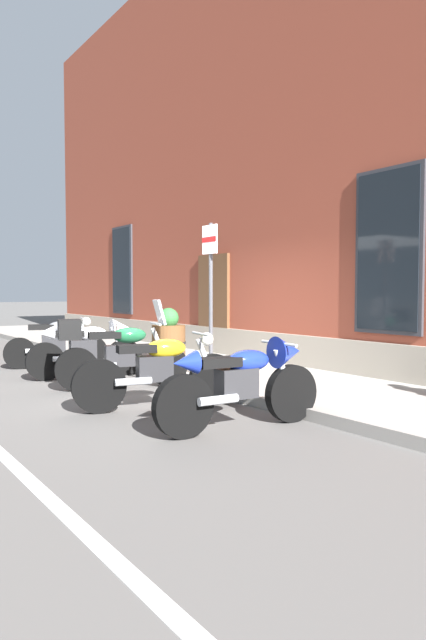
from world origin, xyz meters
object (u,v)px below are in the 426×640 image
object	(u,v)px
motorcycle_grey_naked	(57,343)
motorcycle_yellow_naked	(160,371)
parking_sign	(210,278)
motorcycle_green_touring	(116,352)
barrel_planter	(169,338)
motorcycle_blue_sport	(246,379)
motorcycle_white_sport	(90,346)

from	to	relation	value
motorcycle_grey_naked	motorcycle_yellow_naked	world-z (taller)	motorcycle_grey_naked
motorcycle_grey_naked	parking_sign	xyz separation A→B (m)	(3.58, 1.17, 1.21)
motorcycle_green_touring	motorcycle_yellow_naked	world-z (taller)	motorcycle_green_touring
parking_sign	barrel_planter	bearing A→B (deg)	164.78
motorcycle_green_touring	motorcycle_blue_sport	xyz separation A→B (m)	(3.06, 0.10, -0.02)
motorcycle_white_sport	motorcycle_blue_sport	bearing A→B (deg)	-0.03
motorcycle_green_touring	barrel_planter	world-z (taller)	motorcycle_green_touring
motorcycle_green_touring	parking_sign	world-z (taller)	parking_sign
parking_sign	motorcycle_blue_sport	bearing A→B (deg)	-26.24
motorcycle_green_touring	barrel_planter	bearing A→B (deg)	130.52
motorcycle_yellow_naked	motorcycle_green_touring	bearing A→B (deg)	174.68
motorcycle_blue_sport	parking_sign	xyz separation A→B (m)	(-2.31, 1.14, 1.15)
motorcycle_yellow_naked	barrel_planter	distance (m)	3.81
motorcycle_white_sport	motorcycle_grey_naked	bearing A→B (deg)	-178.95
motorcycle_white_sport	motorcycle_yellow_naked	size ratio (longest dim) A/B	0.93
motorcycle_yellow_naked	barrel_planter	xyz separation A→B (m)	(-3.23, 2.03, 0.08)
barrel_planter	motorcycle_blue_sport	bearing A→B (deg)	-20.88
motorcycle_blue_sport	barrel_planter	xyz separation A→B (m)	(-4.66, 1.78, 0.02)
motorcycle_green_touring	motorcycle_white_sport	bearing A→B (deg)	175.37
motorcycle_green_touring	barrel_planter	size ratio (longest dim) A/B	1.94
motorcycle_grey_naked	parking_sign	distance (m)	3.95
motorcycle_yellow_naked	motorcycle_white_sport	bearing A→B (deg)	174.98
motorcycle_grey_naked	motorcycle_blue_sport	distance (m)	5.89
motorcycle_grey_naked	parking_sign	bearing A→B (deg)	18.05
motorcycle_grey_naked	motorcycle_white_sport	bearing A→B (deg)	1.05
motorcycle_white_sport	barrel_planter	size ratio (longest dim) A/B	1.94
motorcycle_blue_sport	parking_sign	world-z (taller)	parking_sign
motorcycle_green_touring	motorcycle_yellow_naked	bearing A→B (deg)	-5.32
motorcycle_blue_sport	parking_sign	distance (m)	2.82
motorcycle_blue_sport	motorcycle_white_sport	bearing A→B (deg)	179.97
motorcycle_green_touring	barrel_planter	distance (m)	2.47
motorcycle_blue_sport	barrel_planter	size ratio (longest dim) A/B	1.99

